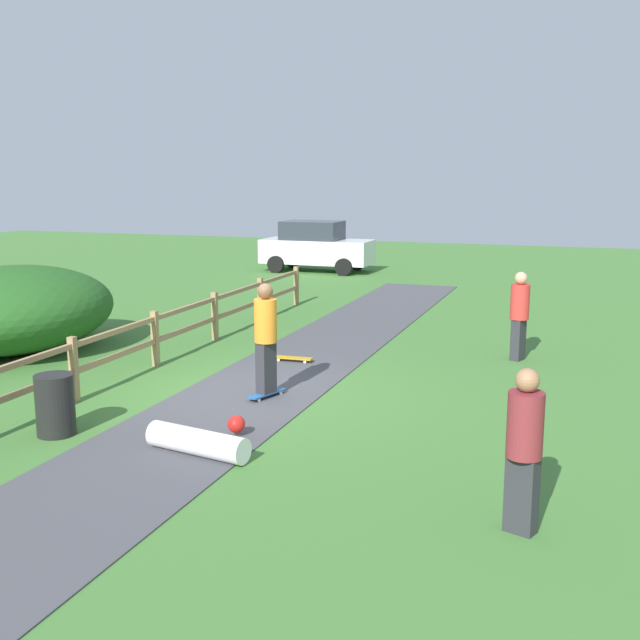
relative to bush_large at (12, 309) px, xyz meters
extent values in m
plane|color=#427533|center=(6.16, -1.45, -0.91)|extent=(60.00, 60.00, 0.00)
cube|color=#47474C|center=(6.16, -1.45, -0.90)|extent=(2.40, 28.00, 0.02)
cube|color=#997A51|center=(3.56, -2.74, -0.36)|extent=(0.12, 0.12, 1.10)
cube|color=#997A51|center=(3.56, -0.17, -0.36)|extent=(0.12, 0.12, 1.10)
cube|color=#997A51|center=(3.56, 2.40, -0.36)|extent=(0.12, 0.12, 1.10)
cube|color=#997A51|center=(3.56, 4.97, -0.36)|extent=(0.12, 0.12, 1.10)
cube|color=#997A51|center=(3.56, 7.55, -0.36)|extent=(0.12, 0.12, 1.10)
cube|color=#997A51|center=(3.56, -1.45, -0.41)|extent=(0.08, 18.00, 0.09)
cube|color=#997A51|center=(3.56, -1.45, 0.04)|extent=(0.08, 18.00, 0.09)
ellipsoid|color=#23561E|center=(0.00, 0.00, 0.00)|extent=(3.92, 4.70, 1.82)
cylinder|color=black|center=(4.36, -4.26, -0.46)|extent=(0.56, 0.56, 0.90)
cube|color=#265999|center=(6.52, -1.53, -0.82)|extent=(0.44, 0.82, 0.02)
cylinder|color=silver|center=(6.53, -1.24, -0.86)|extent=(0.05, 0.07, 0.06)
cylinder|color=silver|center=(6.68, -1.29, -0.86)|extent=(0.05, 0.07, 0.06)
cylinder|color=silver|center=(6.36, -1.78, -0.86)|extent=(0.05, 0.07, 0.06)
cylinder|color=silver|center=(6.50, -1.82, -0.86)|extent=(0.05, 0.07, 0.06)
cube|color=#2D2D33|center=(6.52, -1.53, -0.37)|extent=(0.29, 0.37, 0.87)
cylinder|color=orange|center=(6.52, -1.53, 0.43)|extent=(0.48, 0.48, 0.73)
sphere|color=brown|center=(6.52, -1.53, 0.93)|extent=(0.26, 0.26, 0.26)
cylinder|color=white|center=(6.73, -4.37, -0.71)|extent=(1.57, 0.64, 0.36)
sphere|color=red|center=(6.89, -3.50, -0.71)|extent=(0.26, 0.26, 0.26)
cube|color=#BF8C19|center=(6.01, 0.99, -0.82)|extent=(0.81, 0.23, 0.02)
cylinder|color=silver|center=(5.74, 0.91, -0.86)|extent=(0.06, 0.03, 0.06)
cylinder|color=silver|center=(5.73, 1.06, -0.86)|extent=(0.06, 0.03, 0.06)
cylinder|color=silver|center=(6.30, 0.93, -0.86)|extent=(0.06, 0.03, 0.06)
cylinder|color=silver|center=(6.29, 1.08, -0.86)|extent=(0.06, 0.03, 0.06)
cube|color=#2D2D33|center=(11.05, -5.24, -0.49)|extent=(0.37, 0.30, 0.84)
cylinder|color=maroon|center=(11.05, -5.24, 0.29)|extent=(0.49, 0.49, 0.70)
sphere|color=#9E704C|center=(11.05, -5.24, 0.76)|extent=(0.25, 0.25, 0.25)
cube|color=#2D2D33|center=(10.26, 2.72, -0.48)|extent=(0.30, 0.37, 0.85)
cylinder|color=red|center=(10.26, 2.72, 0.29)|extent=(0.49, 0.49, 0.71)
sphere|color=tan|center=(10.26, 2.72, 0.77)|extent=(0.25, 0.25, 0.25)
cube|color=silver|center=(1.57, 14.94, -0.14)|extent=(4.21, 1.72, 0.90)
cube|color=#2D333D|center=(1.37, 14.94, 0.66)|extent=(2.21, 1.57, 0.70)
cylinder|color=black|center=(2.91, 15.83, -0.59)|extent=(0.64, 0.24, 0.64)
cylinder|color=black|center=(2.92, 14.07, -0.59)|extent=(0.64, 0.24, 0.64)
cylinder|color=black|center=(0.21, 15.82, -0.59)|extent=(0.64, 0.24, 0.64)
cylinder|color=black|center=(0.22, 14.06, -0.59)|extent=(0.64, 0.24, 0.64)
camera|label=1|loc=(11.63, -13.31, 2.88)|focal=44.04mm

